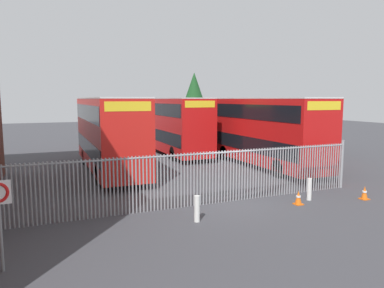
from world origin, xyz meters
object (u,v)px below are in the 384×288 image
bollard_near_left (197,209)px  traffic_cone_by_gate (365,193)px  double_decker_bus_behind_fence_left (109,131)px  double_decker_bus_behind_fence_right (172,123)px  double_decker_bus_far_back (265,122)px  bollard_center_front (309,189)px  traffic_cone_mid_forecourt (298,198)px  double_decker_bus_near_gate (262,129)px

bollard_near_left → traffic_cone_by_gate: 7.84m
traffic_cone_by_gate → double_decker_bus_behind_fence_left: bearing=131.4°
double_decker_bus_behind_fence_left → double_decker_bus_behind_fence_right: (5.90, 5.29, 0.00)m
bollard_near_left → traffic_cone_by_gate: bearing=-1.5°
double_decker_bus_far_back → bollard_center_front: 14.97m
double_decker_bus_far_back → traffic_cone_by_gate: size_ratio=18.32×
double_decker_bus_behind_fence_left → bollard_center_front: double_decker_bus_behind_fence_left is taller
double_decker_bus_behind_fence_right → double_decker_bus_far_back: same height
double_decker_bus_far_back → traffic_cone_by_gate: double_decker_bus_far_back is taller
bollard_center_front → traffic_cone_mid_forecourt: 0.97m
double_decker_bus_behind_fence_right → bollard_center_front: 14.96m
traffic_cone_by_gate → traffic_cone_mid_forecourt: size_ratio=1.00×
double_decker_bus_near_gate → double_decker_bus_behind_fence_right: same height
double_decker_bus_far_back → bollard_near_left: 18.64m
bollard_near_left → bollard_center_front: 5.60m
traffic_cone_by_gate → traffic_cone_mid_forecourt: 3.19m
double_decker_bus_behind_fence_left → bollard_center_front: bearing=-54.2°
double_decker_bus_behind_fence_left → double_decker_bus_far_back: (13.55, 3.74, 0.00)m
traffic_cone_by_gate → double_decker_bus_far_back: bearing=72.6°
double_decker_bus_behind_fence_left → double_decker_bus_far_back: bearing=15.4°
bollard_near_left → traffic_cone_mid_forecourt: (4.69, 0.28, -0.19)m
double_decker_bus_behind_fence_left → traffic_cone_mid_forecourt: double_decker_bus_behind_fence_left is taller
traffic_cone_by_gate → traffic_cone_mid_forecourt: same height
double_decker_bus_near_gate → bollard_center_front: bearing=-108.8°
double_decker_bus_far_back → traffic_cone_mid_forecourt: (-7.57, -13.63, -2.13)m
double_decker_bus_behind_fence_left → traffic_cone_mid_forecourt: 11.75m
double_decker_bus_behind_fence_right → bollard_near_left: bearing=-106.6°
bollard_near_left → traffic_cone_mid_forecourt: bearing=3.5°
double_decker_bus_near_gate → traffic_cone_mid_forecourt: bearing=-113.6°
bollard_near_left → double_decker_bus_far_back: bearing=48.6°
double_decker_bus_behind_fence_left → double_decker_bus_behind_fence_right: same height
double_decker_bus_behind_fence_right → traffic_cone_by_gate: 16.14m
double_decker_bus_near_gate → bollard_near_left: 11.64m
double_decker_bus_behind_fence_left → bollard_center_front: (6.87, -9.51, -1.95)m
double_decker_bus_behind_fence_left → bollard_near_left: (1.30, -10.17, -1.95)m
double_decker_bus_near_gate → double_decker_bus_far_back: bearing=54.5°
bollard_near_left → double_decker_bus_behind_fence_right: bearing=73.4°
double_decker_bus_near_gate → double_decker_bus_far_back: (4.14, 5.80, 0.00)m
bollard_near_left → traffic_cone_mid_forecourt: bollard_near_left is taller
bollard_center_front → traffic_cone_by_gate: bearing=-20.8°
double_decker_bus_near_gate → double_decker_bus_far_back: 7.12m
bollard_near_left → bollard_center_front: size_ratio=1.00×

